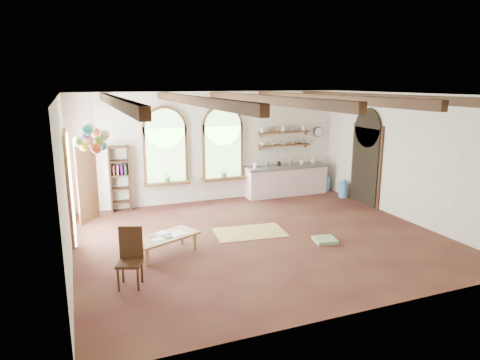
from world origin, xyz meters
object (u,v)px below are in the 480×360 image
coffee_table (165,238)px  kitchen_counter (286,180)px  side_chair (130,270)px  balloon_cluster (93,138)px

coffee_table → kitchen_counter: bearing=36.5°
coffee_table → side_chair: 1.46m
coffee_table → balloon_cluster: bearing=142.3°
kitchen_counter → balloon_cluster: 6.46m
kitchen_counter → side_chair: bearing=-139.8°
kitchen_counter → coffee_table: size_ratio=1.78×
kitchen_counter → balloon_cluster: bearing=-157.2°
kitchen_counter → balloon_cluster: balloon_cluster is taller
side_chair → balloon_cluster: balloon_cluster is taller
coffee_table → side_chair: bearing=-125.7°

